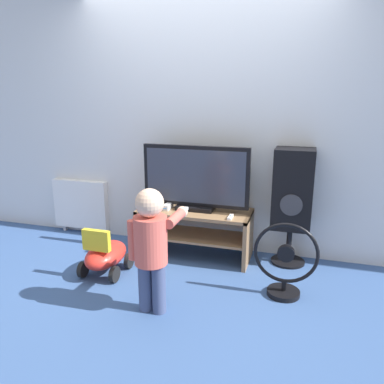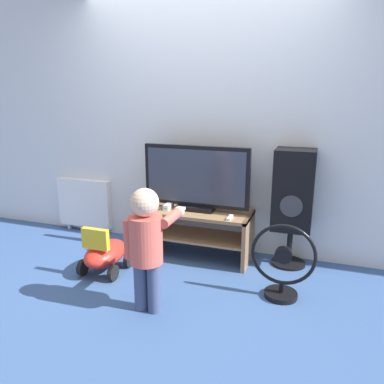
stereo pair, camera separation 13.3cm
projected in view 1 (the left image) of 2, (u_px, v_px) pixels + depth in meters
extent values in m
plane|color=#38568C|center=(188.00, 265.00, 3.54)|extent=(16.00, 16.00, 0.00)
cube|color=silver|center=(204.00, 122.00, 3.70)|extent=(10.00, 0.06, 2.60)
cube|color=#93704C|center=(195.00, 211.00, 3.63)|extent=(1.09, 0.46, 0.03)
cube|color=#93704C|center=(195.00, 235.00, 3.70)|extent=(1.05, 0.42, 0.02)
cube|color=#93704C|center=(145.00, 228.00, 3.84)|extent=(0.04, 0.46, 0.48)
cube|color=#93704C|center=(248.00, 239.00, 3.54)|extent=(0.04, 0.46, 0.48)
cube|color=black|center=(195.00, 207.00, 3.65)|extent=(0.36, 0.20, 0.04)
cube|color=black|center=(196.00, 176.00, 3.57)|extent=(1.04, 0.05, 0.58)
cube|color=#333847|center=(195.00, 177.00, 3.54)|extent=(0.97, 0.01, 0.51)
cube|color=white|center=(168.00, 206.00, 3.66)|extent=(0.05, 0.17, 0.05)
cube|color=#3F8CE5|center=(165.00, 209.00, 3.58)|extent=(0.03, 0.00, 0.01)
cube|color=white|center=(230.00, 217.00, 3.39)|extent=(0.04, 0.13, 0.02)
cylinder|color=#337FD8|center=(230.00, 216.00, 3.38)|extent=(0.01, 0.01, 0.00)
cylinder|color=#3F4C72|center=(145.00, 286.00, 2.77)|extent=(0.10, 0.10, 0.39)
cylinder|color=#3F4C72|center=(159.00, 288.00, 2.74)|extent=(0.10, 0.10, 0.39)
cylinder|color=#D1594C|center=(151.00, 240.00, 2.66)|extent=(0.24, 0.24, 0.35)
sphere|color=beige|center=(149.00, 203.00, 2.59)|extent=(0.20, 0.20, 0.20)
cylinder|color=#D1594C|center=(133.00, 240.00, 2.70)|extent=(0.07, 0.07, 0.30)
cylinder|color=#D1594C|center=(176.00, 218.00, 2.72)|extent=(0.07, 0.30, 0.07)
sphere|color=beige|center=(182.00, 212.00, 2.86)|extent=(0.09, 0.09, 0.09)
cube|color=white|center=(184.00, 210.00, 2.89)|extent=(0.03, 0.13, 0.02)
cylinder|color=black|center=(288.00, 261.00, 3.60)|extent=(0.32, 0.32, 0.02)
cylinder|color=black|center=(289.00, 245.00, 3.56)|extent=(0.05, 0.05, 0.36)
cube|color=black|center=(293.00, 189.00, 3.41)|extent=(0.35, 0.29, 0.74)
cylinder|color=#38383D|center=(291.00, 205.00, 3.31)|extent=(0.19, 0.01, 0.19)
cylinder|color=black|center=(283.00, 292.00, 3.01)|extent=(0.26, 0.26, 0.04)
cylinder|color=black|center=(284.00, 286.00, 3.00)|extent=(0.04, 0.04, 0.08)
torus|color=black|center=(286.00, 253.00, 2.93)|extent=(0.50, 0.03, 0.50)
cylinder|color=black|center=(286.00, 253.00, 2.93)|extent=(0.13, 0.05, 0.13)
ellipsoid|color=red|center=(106.00, 255.00, 3.35)|extent=(0.31, 0.51, 0.20)
cube|color=yellow|center=(96.00, 240.00, 3.18)|extent=(0.25, 0.05, 0.18)
cylinder|color=black|center=(100.00, 257.00, 3.55)|extent=(0.04, 0.14, 0.14)
cylinder|color=black|center=(129.00, 261.00, 3.46)|extent=(0.04, 0.14, 0.14)
cylinder|color=black|center=(83.00, 269.00, 3.29)|extent=(0.04, 0.14, 0.14)
cylinder|color=black|center=(114.00, 274.00, 3.21)|extent=(0.04, 0.14, 0.14)
cube|color=white|center=(81.00, 204.00, 4.30)|extent=(0.67, 0.08, 0.56)
cube|color=silver|center=(66.00, 228.00, 4.44)|extent=(0.03, 0.05, 0.06)
cube|color=silver|center=(100.00, 232.00, 4.31)|extent=(0.03, 0.05, 0.06)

